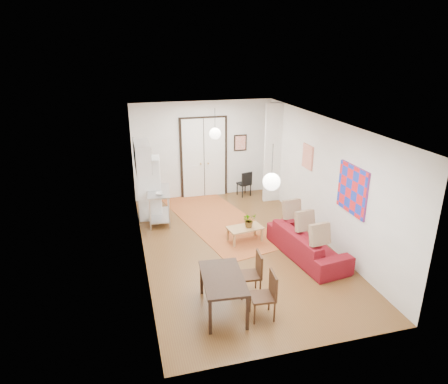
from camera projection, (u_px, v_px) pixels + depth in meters
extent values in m
plane|color=brown|center=(236.00, 246.00, 9.30)|extent=(7.00, 7.00, 0.00)
cube|color=white|center=(238.00, 122.00, 8.29)|extent=(4.20, 7.00, 0.02)
cube|color=silver|center=(203.00, 150.00, 11.97)|extent=(4.20, 0.02, 2.90)
cube|color=silver|center=(308.00, 269.00, 5.63)|extent=(4.20, 0.02, 2.90)
cube|color=silver|center=(140.00, 197.00, 8.29)|extent=(0.02, 7.00, 2.90)
cube|color=silver|center=(323.00, 180.00, 9.31)|extent=(0.02, 7.00, 2.90)
cube|color=silver|center=(204.00, 158.00, 12.01)|extent=(1.44, 0.06, 2.50)
cube|color=silver|center=(273.00, 154.00, 11.56)|extent=(0.50, 0.10, 2.90)
cube|color=white|center=(142.00, 157.00, 9.54)|extent=(0.35, 1.00, 0.70)
cube|color=red|center=(352.00, 190.00, 8.10)|extent=(0.05, 1.00, 1.00)
cube|color=beige|center=(308.00, 157.00, 9.90)|extent=(0.05, 0.50, 0.60)
cube|color=red|center=(240.00, 143.00, 12.17)|extent=(0.40, 0.03, 0.50)
cube|color=#A36A44|center=(135.00, 150.00, 9.94)|extent=(0.03, 0.44, 0.54)
sphere|color=white|center=(215.00, 134.00, 10.33)|extent=(0.30, 0.30, 0.30)
cylinder|color=black|center=(215.00, 118.00, 10.19)|extent=(0.01, 0.01, 0.50)
sphere|color=white|center=(272.00, 182.00, 6.71)|extent=(0.30, 0.30, 0.30)
cylinder|color=black|center=(273.00, 159.00, 6.57)|extent=(0.01, 0.01, 0.50)
cube|color=#BA652E|center=(216.00, 218.00, 10.78)|extent=(2.67, 4.78, 0.01)
imported|color=maroon|center=(307.00, 243.00, 8.76)|extent=(1.13, 2.25, 0.63)
cube|color=tan|center=(245.00, 228.00, 9.43)|extent=(0.87, 0.57, 0.04)
cube|color=tan|center=(232.00, 240.00, 9.24)|extent=(0.05, 0.05, 0.33)
cube|color=tan|center=(262.00, 236.00, 9.42)|extent=(0.05, 0.05, 0.33)
cube|color=tan|center=(228.00, 233.00, 9.57)|extent=(0.05, 0.05, 0.33)
cube|color=tan|center=(257.00, 230.00, 9.75)|extent=(0.05, 0.05, 0.33)
imported|color=#345F2A|center=(249.00, 220.00, 9.39)|extent=(0.32, 0.35, 0.35)
cube|color=silver|center=(158.00, 191.00, 10.34)|extent=(0.67, 1.17, 0.04)
cube|color=silver|center=(160.00, 215.00, 10.58)|extent=(0.63, 1.13, 0.03)
cylinder|color=silver|center=(152.00, 215.00, 9.96)|extent=(0.04, 0.04, 0.84)
cylinder|color=silver|center=(171.00, 213.00, 10.07)|extent=(0.04, 0.04, 0.84)
cylinder|color=silver|center=(148.00, 200.00, 10.90)|extent=(0.04, 0.04, 0.84)
cylinder|color=silver|center=(166.00, 198.00, 11.02)|extent=(0.04, 0.04, 0.84)
imported|color=silver|center=(160.00, 194.00, 10.05)|extent=(0.22, 0.22, 0.05)
imported|color=teal|center=(155.00, 184.00, 10.52)|extent=(0.09, 0.09, 0.18)
cube|color=white|center=(150.00, 188.00, 10.60)|extent=(0.66, 0.66, 1.67)
cube|color=black|center=(223.00, 278.00, 6.84)|extent=(0.81, 1.28, 0.04)
cube|color=black|center=(213.00, 318.00, 6.37)|extent=(0.06, 0.06, 0.63)
cube|color=black|center=(250.00, 312.00, 6.52)|extent=(0.06, 0.06, 0.63)
cube|color=black|center=(199.00, 280.00, 7.40)|extent=(0.06, 0.06, 0.63)
cube|color=black|center=(231.00, 275.00, 7.55)|extent=(0.06, 0.06, 0.63)
cube|color=#3C2313|center=(249.00, 275.00, 7.39)|extent=(0.44, 0.42, 0.04)
cube|color=#3C2313|center=(247.00, 260.00, 7.47)|extent=(0.07, 0.39, 0.42)
cylinder|color=#3C2313|center=(244.00, 291.00, 7.26)|extent=(0.03, 0.03, 0.40)
cylinder|color=#3C2313|center=(260.00, 288.00, 7.34)|extent=(0.03, 0.03, 0.40)
cylinder|color=#3C2313|center=(238.00, 281.00, 7.58)|extent=(0.03, 0.03, 0.40)
cylinder|color=#3C2313|center=(254.00, 278.00, 7.65)|extent=(0.03, 0.03, 0.40)
cube|color=#3C2313|center=(262.00, 297.00, 6.76)|extent=(0.44, 0.42, 0.04)
cube|color=#3C2313|center=(259.00, 279.00, 6.84)|extent=(0.07, 0.39, 0.42)
cylinder|color=#3C2313|center=(256.00, 315.00, 6.63)|extent=(0.03, 0.03, 0.40)
cylinder|color=#3C2313|center=(275.00, 311.00, 6.71)|extent=(0.03, 0.03, 0.40)
cylinder|color=#3C2313|center=(250.00, 302.00, 6.94)|extent=(0.03, 0.03, 0.40)
cylinder|color=#3C2313|center=(267.00, 300.00, 7.02)|extent=(0.03, 0.03, 0.40)
cube|color=black|center=(244.00, 184.00, 12.31)|extent=(0.44, 0.44, 0.04)
cube|color=black|center=(243.00, 176.00, 12.38)|extent=(0.36, 0.13, 0.38)
cylinder|color=black|center=(241.00, 192.00, 12.20)|extent=(0.03, 0.03, 0.38)
cylinder|color=black|center=(250.00, 191.00, 12.28)|extent=(0.03, 0.03, 0.38)
cylinder|color=black|center=(238.00, 188.00, 12.47)|extent=(0.03, 0.03, 0.38)
cylinder|color=black|center=(247.00, 188.00, 12.55)|extent=(0.03, 0.03, 0.38)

